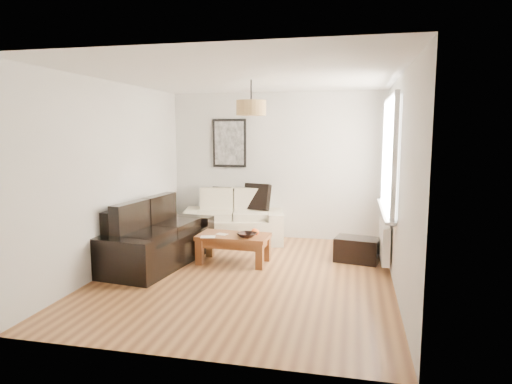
% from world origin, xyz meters
% --- Properties ---
extents(floor, '(4.50, 4.50, 0.00)m').
position_xyz_m(floor, '(0.00, 0.00, 0.00)').
color(floor, brown).
rests_on(floor, ground).
extents(ceiling, '(3.80, 4.50, 0.00)m').
position_xyz_m(ceiling, '(0.00, 0.00, 2.60)').
color(ceiling, white).
rests_on(ceiling, floor).
extents(wall_back, '(3.80, 0.04, 2.60)m').
position_xyz_m(wall_back, '(0.00, 2.25, 1.30)').
color(wall_back, silver).
rests_on(wall_back, floor).
extents(wall_front, '(3.80, 0.04, 2.60)m').
position_xyz_m(wall_front, '(0.00, -2.25, 1.30)').
color(wall_front, silver).
rests_on(wall_front, floor).
extents(wall_left, '(0.04, 4.50, 2.60)m').
position_xyz_m(wall_left, '(-1.90, 0.00, 1.30)').
color(wall_left, silver).
rests_on(wall_left, floor).
extents(wall_right, '(0.04, 4.50, 2.60)m').
position_xyz_m(wall_right, '(1.90, 0.00, 1.30)').
color(wall_right, silver).
rests_on(wall_right, floor).
extents(window_bay, '(0.14, 1.90, 1.60)m').
position_xyz_m(window_bay, '(1.86, 0.80, 1.60)').
color(window_bay, white).
rests_on(window_bay, wall_right).
extents(radiator, '(0.10, 0.90, 0.52)m').
position_xyz_m(radiator, '(1.82, 0.80, 0.38)').
color(radiator, white).
rests_on(radiator, wall_right).
extents(poster, '(0.62, 0.04, 0.87)m').
position_xyz_m(poster, '(-0.85, 2.22, 1.70)').
color(poster, black).
rests_on(poster, wall_back).
extents(pendant_shade, '(0.40, 0.40, 0.20)m').
position_xyz_m(pendant_shade, '(0.00, 0.30, 2.23)').
color(pendant_shade, tan).
rests_on(pendant_shade, ceiling).
extents(loveseat_cream, '(1.87, 1.28, 0.85)m').
position_xyz_m(loveseat_cream, '(-0.66, 1.78, 0.42)').
color(loveseat_cream, beige).
rests_on(loveseat_cream, floor).
extents(sofa_leather, '(1.20, 2.07, 0.85)m').
position_xyz_m(sofa_leather, '(-1.43, 0.29, 0.43)').
color(sofa_leather, black).
rests_on(sofa_leather, floor).
extents(coffee_table, '(1.05, 0.60, 0.42)m').
position_xyz_m(coffee_table, '(-0.32, 0.53, 0.21)').
color(coffee_table, brown).
rests_on(coffee_table, floor).
extents(ottoman, '(0.69, 0.52, 0.36)m').
position_xyz_m(ottoman, '(1.45, 0.98, 0.18)').
color(ottoman, black).
rests_on(ottoman, floor).
extents(cushion_left, '(0.40, 0.20, 0.38)m').
position_xyz_m(cushion_left, '(-0.93, 1.99, 0.73)').
color(cushion_left, black).
rests_on(cushion_left, loveseat_cream).
extents(cushion_right, '(0.48, 0.24, 0.46)m').
position_xyz_m(cushion_right, '(-0.29, 1.99, 0.77)').
color(cushion_right, black).
rests_on(cushion_right, loveseat_cream).
extents(fruit_bowl, '(0.34, 0.34, 0.07)m').
position_xyz_m(fruit_bowl, '(-0.09, 0.42, 0.45)').
color(fruit_bowl, black).
rests_on(fruit_bowl, coffee_table).
extents(orange_a, '(0.11, 0.11, 0.09)m').
position_xyz_m(orange_a, '(-0.03, 0.62, 0.46)').
color(orange_a, '#DC4412').
rests_on(orange_a, fruit_bowl).
extents(orange_b, '(0.09, 0.09, 0.09)m').
position_xyz_m(orange_b, '(0.01, 0.58, 0.46)').
color(orange_b, '#EC5A13').
rests_on(orange_b, fruit_bowl).
extents(orange_c, '(0.08, 0.08, 0.08)m').
position_xyz_m(orange_c, '(-0.03, 0.62, 0.46)').
color(orange_c, orange).
rests_on(orange_c, fruit_bowl).
extents(papers, '(0.24, 0.19, 0.01)m').
position_xyz_m(papers, '(-0.64, 0.31, 0.42)').
color(papers, silver).
rests_on(papers, coffee_table).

